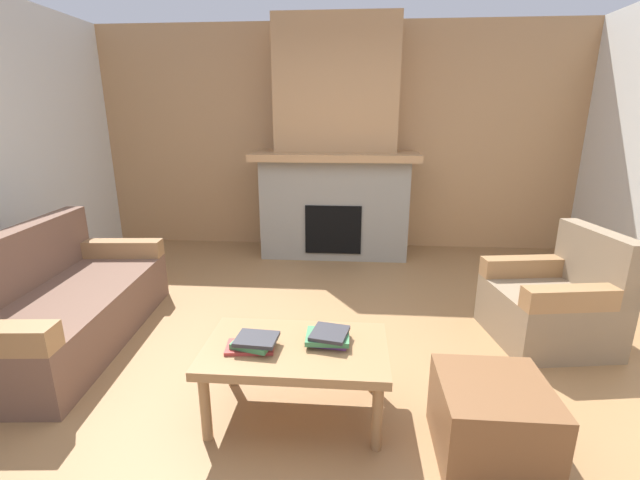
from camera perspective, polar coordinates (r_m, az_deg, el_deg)
name	(u,v)px	position (r m, az deg, el deg)	size (l,w,h in m)	color
ground	(316,370)	(2.99, -0.51, -16.95)	(9.00, 9.00, 0.00)	olive
wall_back_wood_panel	(337,140)	(5.50, 2.26, 13.26)	(6.00, 0.12, 2.70)	tan
fireplace	(335,157)	(5.14, 2.06, 10.97)	(1.90, 0.82, 2.70)	gray
couch	(60,306)	(3.72, -31.38, -7.54)	(0.99, 1.87, 0.85)	brown
armchair	(555,303)	(3.66, 28.82, -7.40)	(0.87, 0.87, 0.85)	#847056
coffee_table	(296,354)	(2.43, -3.26, -14.99)	(1.00, 0.60, 0.43)	#997047
ottoman	(491,420)	(2.42, 21.86, -21.38)	(0.52, 0.52, 0.40)	brown
book_stack_near_edge	(254,342)	(2.38, -8.83, -13.36)	(0.29, 0.22, 0.07)	#B23833
book_stack_center	(329,337)	(2.41, 1.18, -12.77)	(0.24, 0.23, 0.07)	#7A3D84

